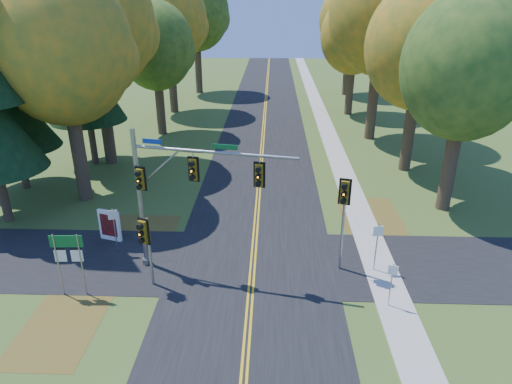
{
  "coord_description": "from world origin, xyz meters",
  "views": [
    {
      "loc": [
        0.86,
        -17.32,
        12.25
      ],
      "look_at": [
        0.1,
        3.42,
        3.2
      ],
      "focal_mm": 32.0,
      "sensor_mm": 36.0,
      "label": 1
    }
  ],
  "objects_px": {
    "traffic_mast": "(176,185)",
    "info_kiosk": "(110,225)",
    "east_signal_pole": "(344,202)",
    "route_sign_cluster": "(68,253)"
  },
  "relations": [
    {
      "from": "east_signal_pole",
      "to": "route_sign_cluster",
      "type": "height_order",
      "value": "east_signal_pole"
    },
    {
      "from": "traffic_mast",
      "to": "route_sign_cluster",
      "type": "height_order",
      "value": "traffic_mast"
    },
    {
      "from": "route_sign_cluster",
      "to": "info_kiosk",
      "type": "bearing_deg",
      "value": 87.35
    },
    {
      "from": "traffic_mast",
      "to": "info_kiosk",
      "type": "height_order",
      "value": "traffic_mast"
    },
    {
      "from": "east_signal_pole",
      "to": "traffic_mast",
      "type": "bearing_deg",
      "value": -161.74
    },
    {
      "from": "east_signal_pole",
      "to": "route_sign_cluster",
      "type": "bearing_deg",
      "value": -151.81
    },
    {
      "from": "traffic_mast",
      "to": "route_sign_cluster",
      "type": "xyz_separation_m",
      "value": [
        -4.35,
        -2.17,
        -2.28
      ]
    },
    {
      "from": "traffic_mast",
      "to": "route_sign_cluster",
      "type": "distance_m",
      "value": 5.37
    },
    {
      "from": "route_sign_cluster",
      "to": "info_kiosk",
      "type": "distance_m",
      "value": 5.03
    },
    {
      "from": "route_sign_cluster",
      "to": "east_signal_pole",
      "type": "bearing_deg",
      "value": 8.32
    }
  ]
}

